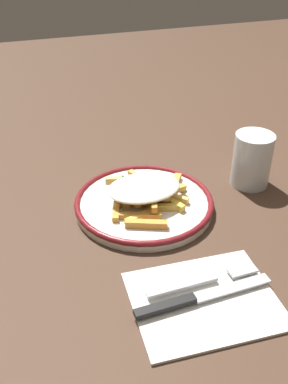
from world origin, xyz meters
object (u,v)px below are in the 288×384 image
object	(u,v)px
fries_heap	(147,192)
fork	(204,280)
napkin	(204,299)
knife	(192,299)
plate	(144,203)
water_glass	(252,160)

from	to	relation	value
fries_heap	fork	bearing A→B (deg)	3.55
napkin	knife	distance (m)	0.02
fork	knife	world-z (taller)	knife
fries_heap	napkin	xyz separation A→B (m)	(0.25, 0.00, -0.03)
plate	knife	size ratio (longest dim) A/B	1.22
fries_heap	fork	size ratio (longest dim) A/B	1.01
fries_heap	knife	xyz separation A→B (m)	(0.25, -0.02, -0.02)
napkin	knife	world-z (taller)	knife
plate	napkin	size ratio (longest dim) A/B	1.26
plate	knife	distance (m)	0.25
fries_heap	fork	distance (m)	0.22
plate	fork	bearing A→B (deg)	4.76
water_glass	fries_heap	bearing A→B (deg)	-85.93
fries_heap	napkin	distance (m)	0.25
fork	knife	bearing A→B (deg)	-47.29
plate	fork	size ratio (longest dim) A/B	1.46
water_glass	fork	bearing A→B (deg)	-42.24
fork	knife	size ratio (longest dim) A/B	0.84
fries_heap	knife	distance (m)	0.25
fries_heap	napkin	world-z (taller)	fries_heap
fries_heap	water_glass	distance (m)	0.23
plate	water_glass	xyz separation A→B (m)	(-0.01, 0.23, 0.04)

